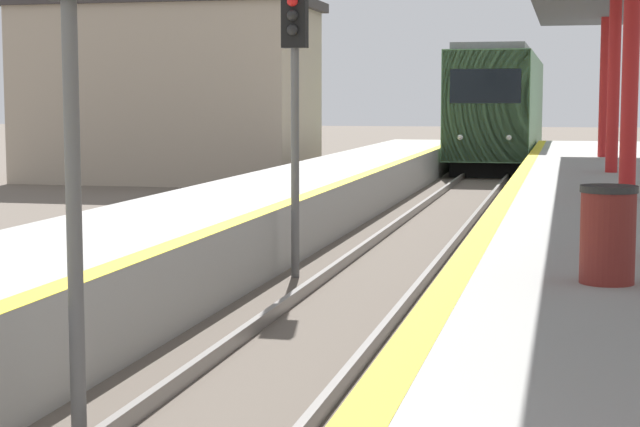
# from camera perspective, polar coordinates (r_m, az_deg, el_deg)

# --- Properties ---
(train) EXTENTS (2.83, 16.44, 4.44)m
(train) POSITION_cam_1_polar(r_m,az_deg,el_deg) (42.95, 9.61, 5.58)
(train) COLOR black
(train) RESTS_ON ground
(signal_near) EXTENTS (0.36, 0.31, 4.23)m
(signal_near) POSITION_cam_1_polar(r_m,az_deg,el_deg) (8.23, -13.24, 8.55)
(signal_near) COLOR #595959
(signal_near) RESTS_ON ground
(signal_mid) EXTENTS (0.36, 0.31, 4.23)m
(signal_mid) POSITION_cam_1_polar(r_m,az_deg,el_deg) (15.46, -1.36, 7.49)
(signal_mid) COLOR #595959
(signal_mid) RESTS_ON ground
(trash_bin) EXTENTS (0.50, 0.50, 0.87)m
(trash_bin) POSITION_cam_1_polar(r_m,az_deg,el_deg) (9.72, 15.10, -1.08)
(trash_bin) COLOR maroon
(trash_bin) RESTS_ON platform_right
(station_building) EXTENTS (9.20, 5.35, 5.72)m
(station_building) POSITION_cam_1_polar(r_m,az_deg,el_deg) (34.53, -8.02, 6.52)
(station_building) COLOR tan
(station_building) RESTS_ON ground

